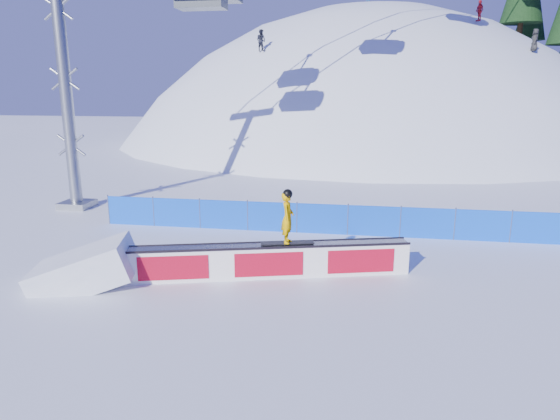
# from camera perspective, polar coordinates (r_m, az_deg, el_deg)

# --- Properties ---
(ground) EXTENTS (160.00, 160.00, 0.00)m
(ground) POSITION_cam_1_polar(r_m,az_deg,el_deg) (15.50, 10.85, -7.68)
(ground) COLOR white
(ground) RESTS_ON ground
(snow_hill) EXTENTS (64.00, 64.00, 64.00)m
(snow_hill) POSITION_cam_1_polar(r_m,az_deg,el_deg) (61.18, 9.31, -9.08)
(snow_hill) COLOR white
(snow_hill) RESTS_ON ground
(safety_fence) EXTENTS (22.05, 0.05, 1.30)m
(safety_fence) POSITION_cam_1_polar(r_m,az_deg,el_deg) (19.60, 10.67, -1.25)
(safety_fence) COLOR blue
(safety_fence) RESTS_ON ground
(rail_box) EXTENTS (8.50, 2.89, 1.04)m
(rail_box) POSITION_cam_1_polar(r_m,az_deg,el_deg) (15.20, -1.37, -5.80)
(rail_box) COLOR white
(rail_box) RESTS_ON ground
(snow_ramp) EXTENTS (3.37, 2.59, 1.86)m
(snow_ramp) POSITION_cam_1_polar(r_m,az_deg,el_deg) (15.92, -21.32, -7.83)
(snow_ramp) COLOR white
(snow_ramp) RESTS_ON ground
(snowboarder) EXTENTS (1.62, 0.71, 1.68)m
(snowboarder) POSITION_cam_1_polar(r_m,az_deg,el_deg) (14.86, 0.87, -0.81)
(snowboarder) COLOR black
(snowboarder) RESTS_ON rail_box
(distant_skiers) EXTENTS (21.82, 10.97, 6.80)m
(distant_skiers) POSITION_cam_1_polar(r_m,az_deg,el_deg) (46.01, 13.22, 20.73)
(distant_skiers) COLOR black
(distant_skiers) RESTS_ON ground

